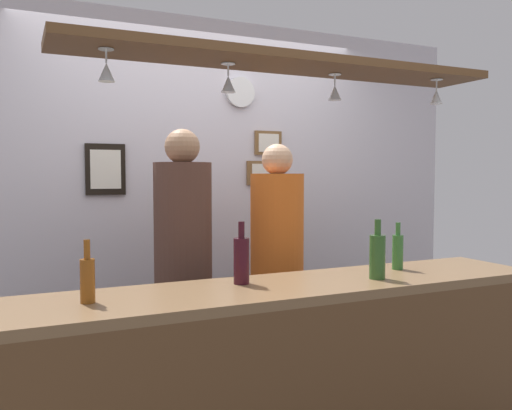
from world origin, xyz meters
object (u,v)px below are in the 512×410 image
object	(u,v)px
bottle_champagne_green	(377,255)
person_middle_orange_shirt	(277,249)
picture_frame_lower_pair	(265,173)
wall_clock	(240,92)
picture_frame_upper_small	(268,143)
picture_frame_caricature	(105,169)
bottle_wine_dark_red	(241,259)
bottle_beer_amber_tall	(87,279)
bottle_beer_green_import	(398,251)
person_left_brown_shirt	(183,247)

from	to	relation	value
bottle_champagne_green	person_middle_orange_shirt	bearing A→B (deg)	98.60
person_middle_orange_shirt	bottle_champagne_green	distance (m)	0.87
bottle_champagne_green	picture_frame_lower_pair	distance (m)	1.54
wall_clock	picture_frame_lower_pair	bearing A→B (deg)	1.73
picture_frame_upper_small	wall_clock	size ratio (longest dim) A/B	1.00
person_middle_orange_shirt	picture_frame_caricature	xyz separation A→B (m)	(-0.96, 0.62, 0.51)
person_middle_orange_shirt	wall_clock	world-z (taller)	wall_clock
bottle_champagne_green	picture_frame_caricature	bearing A→B (deg)	126.44
bottle_wine_dark_red	picture_frame_upper_small	world-z (taller)	picture_frame_upper_small
bottle_beer_amber_tall	picture_frame_upper_small	xyz separation A→B (m)	(1.49, 1.39, 0.66)
bottle_wine_dark_red	bottle_beer_green_import	size ratio (longest dim) A/B	1.15
picture_frame_caricature	wall_clock	size ratio (longest dim) A/B	1.55
person_middle_orange_shirt	person_left_brown_shirt	bearing A→B (deg)	-180.00
bottle_wine_dark_red	wall_clock	bearing A→B (deg)	67.29
picture_frame_caricature	bottle_champagne_green	bearing A→B (deg)	-53.56
bottle_beer_green_import	picture_frame_upper_small	size ratio (longest dim) A/B	1.18
picture_frame_upper_small	person_middle_orange_shirt	bearing A→B (deg)	-110.96
person_middle_orange_shirt	bottle_beer_green_import	xyz separation A→B (m)	(0.40, -0.69, 0.05)
bottle_beer_green_import	bottle_wine_dark_red	bearing A→B (deg)	179.70
bottle_beer_green_import	wall_clock	size ratio (longest dim) A/B	1.18
bottle_wine_dark_red	wall_clock	world-z (taller)	wall_clock
person_middle_orange_shirt	bottle_champagne_green	size ratio (longest dim) A/B	5.59
picture_frame_upper_small	bottle_beer_green_import	bearing A→B (deg)	-83.20
bottle_wine_dark_red	bottle_beer_amber_tall	size ratio (longest dim) A/B	1.15
person_left_brown_shirt	bottle_beer_amber_tall	bearing A→B (deg)	-129.48
wall_clock	bottle_beer_green_import	bearing A→B (deg)	-73.48
picture_frame_upper_small	wall_clock	xyz separation A→B (m)	(-0.23, -0.01, 0.36)
picture_frame_upper_small	picture_frame_lower_pair	distance (m)	0.23
person_left_brown_shirt	bottle_beer_green_import	bearing A→B (deg)	-34.16
person_middle_orange_shirt	picture_frame_lower_pair	distance (m)	0.82
person_left_brown_shirt	bottle_champagne_green	xyz separation A→B (m)	(0.75, -0.86, 0.02)
person_left_brown_shirt	bottle_beer_green_import	world-z (taller)	person_left_brown_shirt
person_left_brown_shirt	wall_clock	distance (m)	1.35
picture_frame_upper_small	picture_frame_lower_pair	world-z (taller)	picture_frame_upper_small
bottle_wine_dark_red	bottle_beer_amber_tall	xyz separation A→B (m)	(-0.72, -0.08, -0.02)
bottle_wine_dark_red	picture_frame_lower_pair	xyz separation A→B (m)	(0.75, 1.31, 0.42)
bottle_wine_dark_red	person_middle_orange_shirt	bearing A→B (deg)	51.89
bottle_champagne_green	picture_frame_lower_pair	bearing A→B (deg)	86.73
bottle_champagne_green	bottle_wine_dark_red	bearing A→B (deg)	165.52
bottle_beer_amber_tall	bottle_beer_green_import	size ratio (longest dim) A/B	1.00
bottle_beer_amber_tall	wall_clock	size ratio (longest dim) A/B	1.18
bottle_champagne_green	bottle_beer_amber_tall	distance (m)	1.39
wall_clock	bottle_wine_dark_red	bearing A→B (deg)	-112.71
picture_frame_caricature	wall_clock	distance (m)	1.13
picture_frame_lower_pair	person_middle_orange_shirt	bearing A→B (deg)	-108.95
bottle_wine_dark_red	picture_frame_upper_small	size ratio (longest dim) A/B	1.36
person_middle_orange_shirt	picture_frame_caricature	size ratio (longest dim) A/B	4.93
picture_frame_upper_small	picture_frame_caricature	xyz separation A→B (m)	(-1.20, 0.00, -0.20)
bottle_beer_amber_tall	wall_clock	world-z (taller)	wall_clock
person_left_brown_shirt	bottle_beer_green_import	distance (m)	1.23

